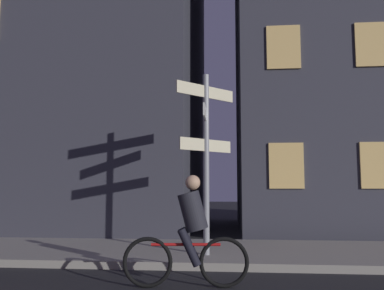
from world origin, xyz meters
TOP-DOWN VIEW (x-y plane):
  - sidewalk_kerb at (0.00, 6.66)m, footprint 40.00×3.27m
  - signpost at (0.61, 5.90)m, footprint 1.07×1.36m
  - cyclist at (0.49, 3.84)m, footprint 1.82×0.36m
  - building_left_block at (-5.66, 12.59)m, footprint 11.10×8.91m

SIDE VIEW (x-z plane):
  - sidewalk_kerb at x=0.00m, z-range 0.00..0.14m
  - cyclist at x=0.49m, z-range -0.06..1.55m
  - signpost at x=0.61m, z-range 0.48..4.03m
  - building_left_block at x=-5.66m, z-range 0.00..15.15m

